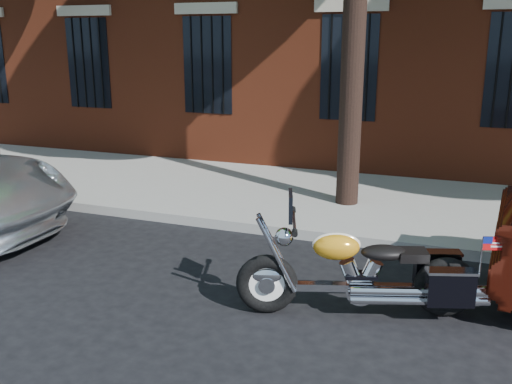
% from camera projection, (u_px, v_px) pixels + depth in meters
% --- Properties ---
extents(ground, '(120.00, 120.00, 0.00)m').
position_uv_depth(ground, '(256.00, 272.00, 6.96)').
color(ground, black).
rests_on(ground, ground).
extents(curb, '(40.00, 0.16, 0.15)m').
position_uv_depth(curb, '(290.00, 232.00, 8.19)').
color(curb, gray).
rests_on(curb, ground).
extents(sidewalk, '(40.00, 3.60, 0.15)m').
position_uv_depth(sidewalk, '(322.00, 198.00, 9.88)').
color(sidewalk, gray).
rests_on(sidewalk, ground).
extents(motorcycle, '(2.55, 1.21, 1.29)m').
position_uv_depth(motorcycle, '(369.00, 276.00, 5.78)').
color(motorcycle, black).
rests_on(motorcycle, ground).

